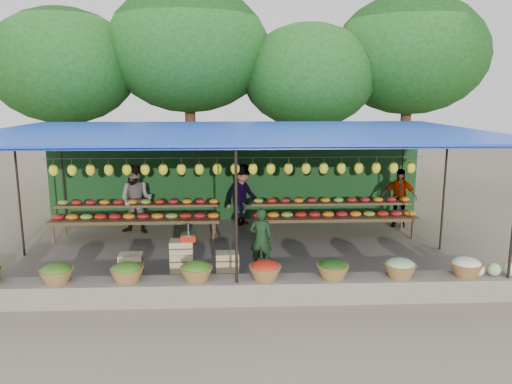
{
  "coord_description": "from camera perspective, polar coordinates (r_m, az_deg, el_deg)",
  "views": [
    {
      "loc": [
        -0.04,
        -11.04,
        3.61
      ],
      "look_at": [
        0.47,
        0.2,
        1.38
      ],
      "focal_mm": 35.0,
      "sensor_mm": 36.0,
      "label": 1
    }
  ],
  "objects": [
    {
      "name": "ground",
      "position": [
        11.62,
        -2.3,
        -6.89
      ],
      "size": [
        60.0,
        60.0,
        0.0
      ],
      "primitive_type": "plane",
      "color": "#6C654F",
      "rests_on": "ground"
    },
    {
      "name": "stone_curb",
      "position": [
        8.97,
        -2.21,
        -11.14
      ],
      "size": [
        10.6,
        0.55,
        0.4
      ],
      "primitive_type": "cube",
      "color": "#655E51",
      "rests_on": "ground"
    },
    {
      "name": "stall_canopy",
      "position": [
        11.16,
        -2.42,
        6.37
      ],
      "size": [
        10.8,
        6.6,
        2.82
      ],
      "color": "black",
      "rests_on": "ground"
    },
    {
      "name": "produce_baskets",
      "position": [
        8.84,
        -2.88,
        -8.97
      ],
      "size": [
        8.98,
        0.58,
        0.34
      ],
      "color": "brown",
      "rests_on": "stone_curb"
    },
    {
      "name": "netting_backdrop",
      "position": [
        14.39,
        -2.42,
        1.77
      ],
      "size": [
        10.6,
        0.06,
        2.5
      ],
      "primitive_type": "cube",
      "color": "#18431E",
      "rests_on": "ground"
    },
    {
      "name": "tree_row",
      "position": [
        17.17,
        -0.82,
        14.87
      ],
      "size": [
        16.51,
        5.5,
        7.12
      ],
      "color": "#3B2115",
      "rests_on": "ground"
    },
    {
      "name": "fruit_table_left",
      "position": [
        12.99,
        -13.43,
        -2.46
      ],
      "size": [
        4.21,
        0.95,
        0.93
      ],
      "color": "#47331C",
      "rests_on": "ground"
    },
    {
      "name": "fruit_table_right",
      "position": [
        13.0,
        8.77,
        -2.26
      ],
      "size": [
        4.21,
        0.95,
        0.93
      ],
      "color": "#47331C",
      "rests_on": "ground"
    },
    {
      "name": "crate_counter",
      "position": [
        10.08,
        -8.64,
        -8.02
      ],
      "size": [
        2.36,
        0.36,
        0.77
      ],
      "color": "tan",
      "rests_on": "ground"
    },
    {
      "name": "weighing_scale",
      "position": [
        9.9,
        -7.72,
        -5.08
      ],
      "size": [
        0.31,
        0.31,
        0.33
      ],
      "color": "red",
      "rests_on": "crate_counter"
    },
    {
      "name": "vendor_seated",
      "position": [
        10.37,
        0.56,
        -5.36
      ],
      "size": [
        0.52,
        0.38,
        1.3
      ],
      "primitive_type": "imported",
      "rotation": [
        0.0,
        0.0,
        2.99
      ],
      "color": "#163216",
      "rests_on": "ground"
    },
    {
      "name": "customer_left",
      "position": [
        13.32,
        -13.52,
        -0.85
      ],
      "size": [
        0.99,
        0.84,
        1.79
      ],
      "primitive_type": "imported",
      "rotation": [
        0.0,
        0.0,
        -0.2
      ],
      "color": "slate",
      "rests_on": "ground"
    },
    {
      "name": "customer_mid",
      "position": [
        13.8,
        -1.59,
        -0.32
      ],
      "size": [
        1.25,
        1.18,
        1.7
      ],
      "primitive_type": "imported",
      "rotation": [
        0.0,
        0.0,
        0.67
      ],
      "color": "slate",
      "rests_on": "ground"
    },
    {
      "name": "customer_right",
      "position": [
        14.23,
        16.03,
        -0.61
      ],
      "size": [
        1.02,
        0.68,
        1.6
      ],
      "primitive_type": "imported",
      "rotation": [
        0.0,
        0.0,
        -0.34
      ],
      "color": "slate",
      "rests_on": "ground"
    }
  ]
}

